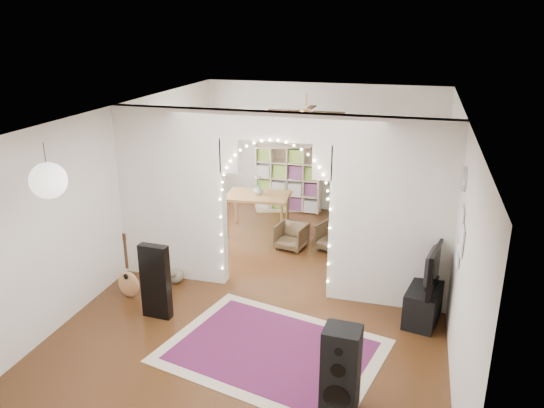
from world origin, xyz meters
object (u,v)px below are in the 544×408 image
(bookcase, at_px, (288,178))
(dining_table, at_px, (258,198))
(dining_chair_right, at_px, (334,237))
(media_console, at_px, (425,300))
(dining_chair_left, at_px, (291,236))
(floor_speaker, at_px, (341,370))
(acoustic_guitar, at_px, (128,274))

(bookcase, bearing_deg, dining_table, -119.98)
(dining_table, bearing_deg, bookcase, 75.37)
(dining_table, relative_size, dining_chair_right, 2.30)
(media_console, relative_size, bookcase, 0.70)
(dining_chair_left, height_order, dining_chair_right, dining_chair_right)
(floor_speaker, relative_size, dining_chair_right, 1.77)
(bookcase, bearing_deg, floor_speaker, -90.69)
(bookcase, bearing_deg, acoustic_guitar, -126.65)
(media_console, height_order, bookcase, bookcase)
(dining_table, distance_m, dining_chair_right, 1.68)
(media_console, relative_size, dining_chair_left, 1.96)
(acoustic_guitar, distance_m, dining_table, 3.19)
(floor_speaker, bearing_deg, dining_table, 119.92)
(floor_speaker, distance_m, dining_chair_left, 4.21)
(bookcase, xyz_separation_m, dining_chair_right, (1.30, -1.85, -0.47))
(acoustic_guitar, relative_size, dining_chair_left, 1.68)
(acoustic_guitar, distance_m, dining_chair_right, 3.65)
(acoustic_guitar, xyz_separation_m, media_console, (4.22, 0.60, -0.12))
(floor_speaker, height_order, dining_chair_left, floor_speaker)
(acoustic_guitar, relative_size, media_console, 0.86)
(dining_chair_right, bearing_deg, bookcase, 146.67)
(acoustic_guitar, distance_m, bookcase, 4.58)
(media_console, bearing_deg, dining_chair_left, 154.41)
(floor_speaker, xyz_separation_m, bookcase, (-2.02, 5.93, 0.24))
(media_console, bearing_deg, bookcase, 139.13)
(floor_speaker, xyz_separation_m, media_console, (0.85, 2.17, -0.23))
(dining_table, height_order, dining_chair_right, dining_table)
(acoustic_guitar, xyz_separation_m, dining_table, (1.09, 2.98, 0.31))
(floor_speaker, bearing_deg, dining_chair_left, 113.81)
(dining_chair_left, distance_m, dining_chair_right, 0.77)
(dining_chair_left, bearing_deg, bookcase, 116.00)
(bookcase, bearing_deg, dining_chair_right, -74.37)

